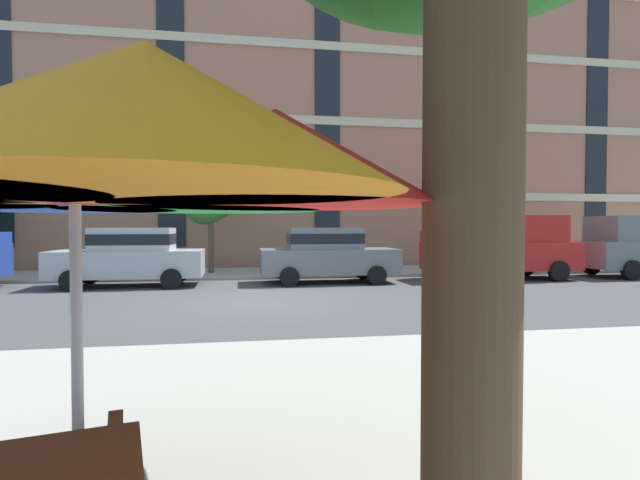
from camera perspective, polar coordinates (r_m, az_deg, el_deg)
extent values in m
plane|color=#424244|center=(11.84, -7.01, -7.26)|extent=(120.00, 120.00, 0.00)
cube|color=#9E998E|center=(18.58, -7.89, -3.86)|extent=(56.00, 3.60, 0.12)
cube|color=#A87056|center=(27.40, -8.43, 14.61)|extent=(39.12, 12.00, 16.00)
cube|color=beige|center=(20.70, -8.08, 5.40)|extent=(38.34, 0.08, 0.36)
cube|color=beige|center=(21.16, -8.12, 14.08)|extent=(38.34, 0.08, 0.36)
cube|color=beige|center=(22.07, -8.15, 22.22)|extent=(38.34, 0.08, 0.36)
cube|color=black|center=(21.86, -17.22, 19.04)|extent=(1.10, 0.06, 14.80)
cube|color=black|center=(22.00, 0.87, 18.99)|extent=(1.10, 0.06, 14.80)
cube|color=black|center=(23.99, 17.15, 17.44)|extent=(1.10, 0.06, 14.80)
cube|color=black|center=(27.42, 29.89, 15.27)|extent=(1.10, 0.06, 14.80)
cube|color=#A8AAB2|center=(15.79, -21.63, -2.59)|extent=(4.40, 1.76, 0.80)
cube|color=#A8AAB2|center=(15.72, -21.12, 0.10)|extent=(2.30, 1.55, 0.68)
cube|color=black|center=(15.72, -21.12, 0.10)|extent=(2.32, 1.57, 0.32)
cylinder|color=black|center=(15.33, -27.32, -4.28)|extent=(0.60, 0.22, 0.60)
cylinder|color=black|center=(17.00, -25.49, -3.69)|extent=(0.60, 0.22, 0.60)
cylinder|color=black|center=(14.72, -17.13, -4.40)|extent=(0.60, 0.22, 0.60)
cylinder|color=black|center=(16.46, -16.31, -3.77)|extent=(0.60, 0.22, 0.60)
cube|color=slate|center=(15.69, 1.02, -2.50)|extent=(4.40, 1.76, 0.80)
cube|color=slate|center=(15.62, 0.48, 0.20)|extent=(2.30, 1.55, 0.68)
cube|color=black|center=(15.62, 0.48, 0.20)|extent=(2.32, 1.57, 0.32)
cylinder|color=black|center=(16.87, 5.05, -3.58)|extent=(0.60, 0.22, 0.60)
cylinder|color=black|center=(15.18, 6.71, -4.16)|extent=(0.60, 0.22, 0.60)
cylinder|color=black|center=(16.40, -4.24, -3.73)|extent=(0.60, 0.22, 0.60)
cylinder|color=black|center=(14.66, -3.62, -4.36)|extent=(0.60, 0.22, 0.60)
cube|color=#B21E19|center=(17.77, 20.42, -1.73)|extent=(5.10, 1.90, 0.96)
cube|color=#B21E19|center=(18.32, 23.44, 1.24)|extent=(1.90, 1.75, 0.90)
cube|color=#B21E19|center=(16.65, 13.05, 0.38)|extent=(0.16, 1.75, 0.36)
cylinder|color=black|center=(16.22, 17.22, -3.71)|extent=(0.68, 0.22, 0.68)
cylinder|color=black|center=(17.94, 14.49, -3.19)|extent=(0.68, 0.22, 0.68)
cylinder|color=black|center=(17.86, 26.34, -3.32)|extent=(0.68, 0.22, 0.68)
cylinder|color=black|center=(19.43, 23.06, -2.90)|extent=(0.68, 0.22, 0.68)
cube|color=slate|center=(20.55, 32.12, 1.15)|extent=(1.90, 1.75, 0.90)
cylinder|color=black|center=(21.02, 29.36, -2.65)|extent=(0.68, 0.22, 0.68)
cylinder|color=black|center=(19.58, 32.85, -3.00)|extent=(0.68, 0.22, 0.68)
cylinder|color=brown|center=(18.27, -12.71, -0.85)|extent=(0.20, 0.20, 2.11)
sphere|color=#387F33|center=(18.49, -13.39, 4.51)|extent=(1.77, 1.77, 1.77)
sphere|color=#387F33|center=(18.55, -12.31, 4.83)|extent=(1.59, 1.59, 1.59)
cylinder|color=silver|center=(2.88, -26.75, -10.27)|extent=(0.06, 0.06, 2.47)
cone|color=red|center=(2.72, -5.27, 9.72)|extent=(1.83, 1.83, 0.53)
cone|color=green|center=(3.62, -14.64, 7.64)|extent=(1.83, 1.83, 0.53)
cone|color=blue|center=(3.86, -30.35, 7.10)|extent=(1.83, 1.83, 0.53)
cone|color=orange|center=(1.86, -19.85, 13.48)|extent=(1.83, 1.83, 0.53)
cone|color=red|center=(2.85, -27.00, 10.00)|extent=(1.75, 1.75, 0.61)
cylinder|color=#4C3823|center=(2.41, 17.46, 0.00)|extent=(0.47, 0.47, 3.51)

